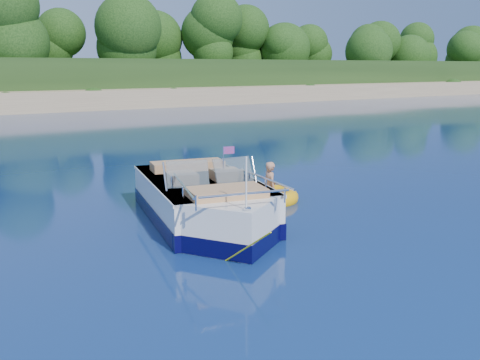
{
  "coord_description": "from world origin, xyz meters",
  "views": [
    {
      "loc": [
        -4.48,
        -6.54,
        3.33
      ],
      "look_at": [
        1.72,
        3.34,
        0.85
      ],
      "focal_mm": 40.0,
      "sensor_mm": 36.0,
      "label": 1
    }
  ],
  "objects": [
    {
      "name": "boy",
      "position": [
        3.13,
        4.19,
        0.0
      ],
      "size": [
        0.47,
        0.77,
        1.41
      ],
      "primitive_type": "imported",
      "rotation": [
        0.0,
        -0.17,
        1.35
      ],
      "color": "tan",
      "rests_on": "ground"
    },
    {
      "name": "motorboat",
      "position": [
        0.83,
        3.28,
        0.4
      ],
      "size": [
        3.03,
        6.2,
        2.08
      ],
      "rotation": [
        0.0,
        0.0,
        -0.2
      ],
      "color": "white",
      "rests_on": "ground"
    },
    {
      "name": "ground",
      "position": [
        0.0,
        0.0,
        0.0
      ],
      "size": [
        160.0,
        160.0,
        0.0
      ],
      "primitive_type": "plane",
      "color": "#091642",
      "rests_on": "ground"
    },
    {
      "name": "tow_tube",
      "position": [
        3.12,
        4.2,
        0.1
      ],
      "size": [
        1.96,
        1.96,
        0.4
      ],
      "rotation": [
        0.0,
        0.0,
        0.37
      ],
      "color": "#FFAD0A",
      "rests_on": "ground"
    }
  ]
}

